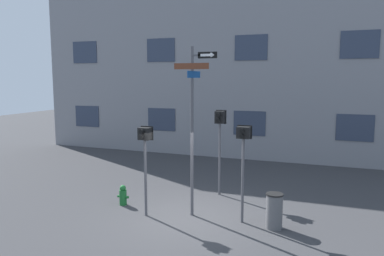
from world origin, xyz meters
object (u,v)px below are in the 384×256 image
object	(u,v)px
pedestrian_signal_right	(243,147)
trash_bin	(274,211)
pedestrian_signal_left	(145,146)
pedestrian_signal_across	(220,129)
fire_hydrant	(123,195)
street_sign_pole	(194,117)

from	to	relation	value
pedestrian_signal_right	trash_bin	bearing A→B (deg)	-6.68
pedestrian_signal_left	pedestrian_signal_right	bearing A→B (deg)	10.07
pedestrian_signal_across	trash_bin	bearing A→B (deg)	-46.00
fire_hydrant	street_sign_pole	bearing A→B (deg)	-1.49
pedestrian_signal_left	pedestrian_signal_across	bearing A→B (deg)	61.78
street_sign_pole	pedestrian_signal_across	world-z (taller)	street_sign_pole
trash_bin	pedestrian_signal_across	bearing A→B (deg)	134.00
trash_bin	street_sign_pole	bearing A→B (deg)	176.91
street_sign_pole	pedestrian_signal_left	bearing A→B (deg)	-158.53
pedestrian_signal_left	fire_hydrant	world-z (taller)	pedestrian_signal_left
pedestrian_signal_right	pedestrian_signal_across	bearing A→B (deg)	121.05
pedestrian_signal_right	pedestrian_signal_across	xyz separation A→B (m)	(-1.34, 2.22, 0.17)
street_sign_pole	pedestrian_signal_right	size ratio (longest dim) A/B	1.79
pedestrian_signal_across	trash_bin	xyz separation A→B (m)	(2.24, -2.32, -1.84)
pedestrian_signal_across	street_sign_pole	bearing A→B (deg)	-93.64
street_sign_pole	pedestrian_signal_right	world-z (taller)	street_sign_pole
pedestrian_signal_across	pedestrian_signal_left	bearing A→B (deg)	-118.22
street_sign_pole	trash_bin	bearing A→B (deg)	-3.09
pedestrian_signal_left	trash_bin	distance (m)	4.06
pedestrian_signal_right	pedestrian_signal_left	bearing A→B (deg)	-169.93
street_sign_pole	pedestrian_signal_right	xyz separation A→B (m)	(1.47, -0.02, -0.78)
pedestrian_signal_across	pedestrian_signal_right	bearing A→B (deg)	-58.95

